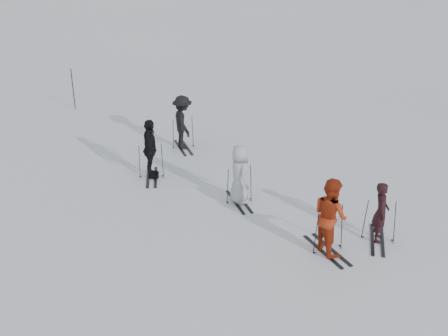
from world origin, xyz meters
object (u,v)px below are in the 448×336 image
skier_red (330,217)px  skier_uphill_far (183,123)px  skier_near_dark (381,213)px  piste_marker (73,89)px  skier_uphill_left (150,150)px  skier_grey (239,175)px

skier_red → skier_uphill_far: size_ratio=1.03×
skier_near_dark → skier_red: 1.49m
piste_marker → skier_uphill_left: bearing=-77.6°
skier_red → piste_marker: bearing=13.7°
skier_red → piste_marker: skier_red is taller
skier_grey → piste_marker: 11.02m
skier_near_dark → skier_uphill_far: size_ratio=0.84×
skier_near_dark → skier_uphill_left: bearing=71.5°
skier_red → skier_uphill_left: skier_red is taller
skier_red → skier_uphill_left: 6.52m
piste_marker → skier_uphill_far: bearing=-60.1°
skier_near_dark → skier_grey: skier_grey is taller
skier_grey → skier_uphill_left: 3.23m
piste_marker → skier_near_dark: bearing=-64.2°
skier_uphill_far → piste_marker: skier_uphill_far is taller
skier_uphill_left → piste_marker: skier_uphill_left is taller
skier_red → skier_uphill_left: bearing=23.7°
skier_near_dark → skier_uphill_far: bearing=53.4°
skier_red → skier_uphill_left: size_ratio=1.03×
skier_near_dark → skier_uphill_far: skier_uphill_far is taller
skier_uphill_left → skier_uphill_far: 2.64m
skier_red → skier_uphill_far: 7.91m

